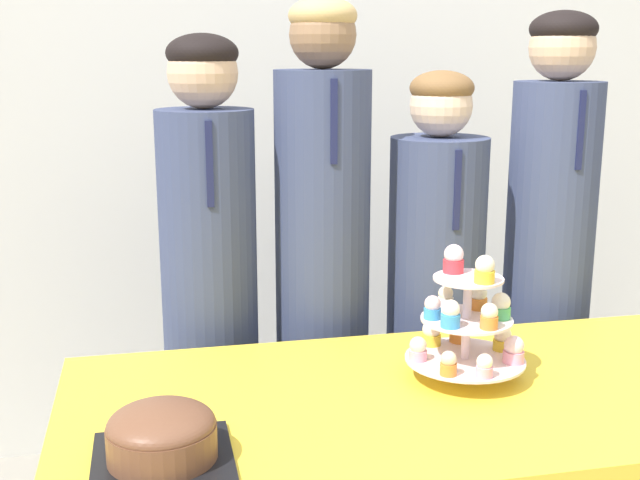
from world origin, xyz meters
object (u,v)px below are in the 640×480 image
Objects in this scene: round_cake at (162,436)px; student_1 at (323,302)px; student_2 at (434,328)px; student_3 at (546,289)px; student_0 at (211,324)px; cupcake_stand at (467,323)px.

student_1 reaches higher than round_cake.
student_2 is 0.90× the size of student_3.
student_1 is at bearing 0.00° from student_0.
student_1 is 1.13× the size of student_2.
round_cake is at bearing -146.11° from student_3.
student_1 is (0.47, 0.79, -0.02)m from round_cake.
student_0 is at bearing -180.00° from student_1.
student_0 is at bearing 135.36° from cupcake_stand.
student_3 reaches higher than student_0.
student_0 is 0.94× the size of student_1.
student_2 is 0.38m from student_3.
student_3 is at bearing 0.00° from student_2.
round_cake is at bearing -135.90° from student_2.
cupcake_stand is 0.73m from student_3.
student_0 is 1.03m from student_3.
student_2 is (0.34, -0.00, -0.10)m from student_1.
student_3 is (1.03, 0.00, 0.04)m from student_0.
round_cake is 0.16× the size of student_3.
student_3 is at bearing -0.00° from student_1.
student_3 is at bearing 0.00° from student_0.
student_1 is (0.32, 0.00, 0.04)m from student_0.
round_cake is 0.81m from student_0.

